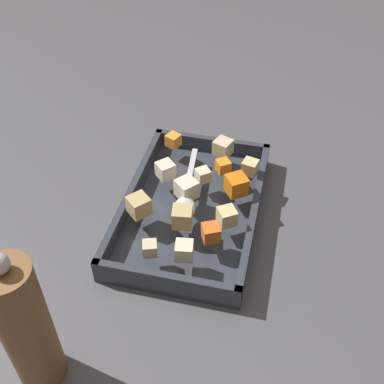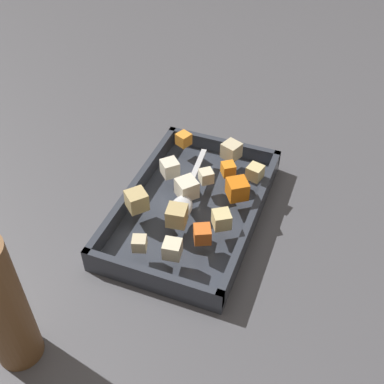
# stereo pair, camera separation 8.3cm
# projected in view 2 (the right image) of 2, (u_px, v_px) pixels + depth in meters

# --- Properties ---
(ground_plane) EXTENTS (4.00, 4.00, 0.00)m
(ground_plane) POSITION_uv_depth(u_px,v_px,m) (185.00, 209.00, 0.88)
(ground_plane) COLOR #4C4C51
(baking_dish) EXTENTS (0.36, 0.23, 0.05)m
(baking_dish) POSITION_uv_depth(u_px,v_px,m) (192.00, 209.00, 0.86)
(baking_dish) COLOR #333842
(baking_dish) RESTS_ON ground_plane
(carrot_chunk_near_spoon) EXTENTS (0.03, 0.03, 0.02)m
(carrot_chunk_near_spoon) POSITION_uv_depth(u_px,v_px,m) (228.00, 169.00, 0.88)
(carrot_chunk_near_spoon) COLOR orange
(carrot_chunk_near_spoon) RESTS_ON baking_dish
(carrot_chunk_corner_sw) EXTENTS (0.05, 0.05, 0.03)m
(carrot_chunk_corner_sw) POSITION_uv_depth(u_px,v_px,m) (237.00, 189.00, 0.83)
(carrot_chunk_corner_sw) COLOR orange
(carrot_chunk_corner_sw) RESTS_ON baking_dish
(carrot_chunk_back_center) EXTENTS (0.04, 0.04, 0.03)m
(carrot_chunk_back_center) POSITION_uv_depth(u_px,v_px,m) (202.00, 234.00, 0.76)
(carrot_chunk_back_center) COLOR orange
(carrot_chunk_back_center) RESTS_ON baking_dish
(carrot_chunk_corner_nw) EXTENTS (0.03, 0.03, 0.02)m
(carrot_chunk_corner_nw) POSITION_uv_depth(u_px,v_px,m) (184.00, 139.00, 0.94)
(carrot_chunk_corner_nw) COLOR orange
(carrot_chunk_corner_nw) RESTS_ON baking_dish
(potato_chunk_near_left) EXTENTS (0.04, 0.04, 0.03)m
(potato_chunk_near_left) POSITION_uv_depth(u_px,v_px,m) (222.00, 219.00, 0.78)
(potato_chunk_near_left) COLOR #E0CC89
(potato_chunk_near_left) RESTS_ON baking_dish
(potato_chunk_mid_right) EXTENTS (0.04, 0.04, 0.03)m
(potato_chunk_mid_right) POSITION_uv_depth(u_px,v_px,m) (231.00, 150.00, 0.91)
(potato_chunk_mid_right) COLOR beige
(potato_chunk_mid_right) RESTS_ON baking_dish
(potato_chunk_far_left) EXTENTS (0.04, 0.04, 0.03)m
(potato_chunk_far_left) POSITION_uv_depth(u_px,v_px,m) (177.00, 216.00, 0.78)
(potato_chunk_far_left) COLOR tan
(potato_chunk_far_left) RESTS_ON baking_dish
(potato_chunk_under_handle) EXTENTS (0.03, 0.03, 0.02)m
(potato_chunk_under_handle) POSITION_uv_depth(u_px,v_px,m) (206.00, 176.00, 0.86)
(potato_chunk_under_handle) COLOR beige
(potato_chunk_under_handle) RESTS_ON baking_dish
(potato_chunk_near_right) EXTENTS (0.05, 0.05, 0.03)m
(potato_chunk_near_right) POSITION_uv_depth(u_px,v_px,m) (137.00, 200.00, 0.81)
(potato_chunk_near_right) COLOR tan
(potato_chunk_near_right) RESTS_ON baking_dish
(potato_chunk_heap_top) EXTENTS (0.03, 0.03, 0.03)m
(potato_chunk_heap_top) POSITION_uv_depth(u_px,v_px,m) (255.00, 172.00, 0.87)
(potato_chunk_heap_top) COLOR #E0CC89
(potato_chunk_heap_top) RESTS_ON baking_dish
(potato_chunk_center) EXTENTS (0.03, 0.03, 0.02)m
(potato_chunk_center) POSITION_uv_depth(u_px,v_px,m) (139.00, 243.00, 0.75)
(potato_chunk_center) COLOR beige
(potato_chunk_center) RESTS_ON baking_dish
(potato_chunk_front_center) EXTENTS (0.03, 0.03, 0.03)m
(potato_chunk_front_center) POSITION_uv_depth(u_px,v_px,m) (172.00, 249.00, 0.74)
(potato_chunk_front_center) COLOR beige
(potato_chunk_front_center) RESTS_ON baking_dish
(parsnip_chunk_far_right) EXTENTS (0.04, 0.04, 0.03)m
(parsnip_chunk_far_right) POSITION_uv_depth(u_px,v_px,m) (170.00, 168.00, 0.88)
(parsnip_chunk_far_right) COLOR silver
(parsnip_chunk_far_right) RESTS_ON baking_dish
(parsnip_chunk_rim_edge) EXTENTS (0.05, 0.05, 0.03)m
(parsnip_chunk_rim_edge) POSITION_uv_depth(u_px,v_px,m) (187.00, 188.00, 0.83)
(parsnip_chunk_rim_edge) COLOR silver
(parsnip_chunk_rim_edge) RESTS_ON baking_dish
(serving_spoon) EXTENTS (0.20, 0.04, 0.02)m
(serving_spoon) POSITION_uv_depth(u_px,v_px,m) (183.00, 203.00, 0.82)
(serving_spoon) COLOR silver
(serving_spoon) RESTS_ON baking_dish
(pepper_mill) EXTENTS (0.06, 0.06, 0.24)m
(pepper_mill) POSITION_uv_depth(u_px,v_px,m) (1.00, 305.00, 0.60)
(pepper_mill) COLOR brown
(pepper_mill) RESTS_ON ground_plane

